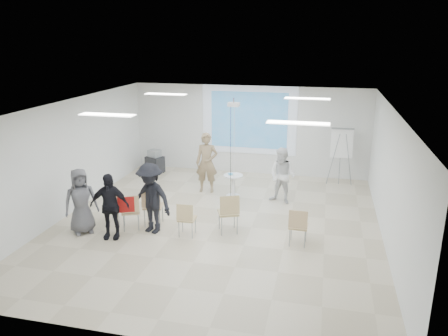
% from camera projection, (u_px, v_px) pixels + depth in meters
% --- Properties ---
extents(floor, '(8.00, 9.00, 0.10)m').
position_uv_depth(floor, '(217.00, 226.00, 11.07)').
color(floor, beige).
rests_on(floor, ground).
extents(ceiling, '(8.00, 9.00, 0.10)m').
position_uv_depth(ceiling, '(216.00, 104.00, 10.17)').
color(ceiling, white).
rests_on(ceiling, wall_back).
extents(wall_back, '(8.00, 0.10, 3.00)m').
position_uv_depth(wall_back, '(249.00, 130.00, 14.86)').
color(wall_back, silver).
rests_on(wall_back, floor).
extents(wall_left, '(0.10, 9.00, 3.00)m').
position_uv_depth(wall_left, '(68.00, 157.00, 11.50)').
color(wall_left, silver).
rests_on(wall_left, floor).
extents(wall_right, '(0.10, 9.00, 3.00)m').
position_uv_depth(wall_right, '(392.00, 179.00, 9.73)').
color(wall_right, silver).
rests_on(wall_right, floor).
extents(projection_halo, '(3.20, 0.01, 2.30)m').
position_uv_depth(projection_halo, '(249.00, 120.00, 14.69)').
color(projection_halo, silver).
rests_on(projection_halo, wall_back).
extents(projection_image, '(2.60, 0.01, 1.90)m').
position_uv_depth(projection_image, '(249.00, 120.00, 14.68)').
color(projection_image, teal).
rests_on(projection_image, wall_back).
extents(pedestal_table, '(0.72, 0.72, 0.70)m').
position_uv_depth(pedestal_table, '(233.00, 184.00, 12.81)').
color(pedestal_table, white).
rests_on(pedestal_table, floor).
extents(player_left, '(0.81, 0.60, 2.07)m').
position_uv_depth(player_left, '(207.00, 159.00, 13.09)').
color(player_left, '#967E5C').
rests_on(player_left, floor).
extents(player_right, '(1.03, 0.92, 1.77)m').
position_uv_depth(player_right, '(282.00, 173.00, 12.23)').
color(player_right, white).
rests_on(player_right, floor).
extents(controller_left, '(0.05, 0.12, 0.04)m').
position_uv_depth(controller_left, '(215.00, 147.00, 13.19)').
color(controller_left, silver).
rests_on(controller_left, player_left).
extents(controller_right, '(0.07, 0.12, 0.04)m').
position_uv_depth(controller_right, '(277.00, 160.00, 12.42)').
color(controller_right, white).
rests_on(controller_right, player_right).
extents(chair_far_left, '(0.41, 0.44, 0.85)m').
position_uv_depth(chair_far_left, '(114.00, 205.00, 10.97)').
color(chair_far_left, tan).
rests_on(chair_far_left, floor).
extents(chair_left_mid, '(0.58, 0.60, 0.92)m').
position_uv_depth(chair_left_mid, '(130.00, 209.00, 10.58)').
color(chair_left_mid, tan).
rests_on(chair_left_mid, floor).
extents(chair_left_inner, '(0.55, 0.58, 0.99)m').
position_uv_depth(chair_left_inner, '(152.00, 204.00, 10.78)').
color(chair_left_inner, tan).
rests_on(chair_left_inner, floor).
extents(chair_center, '(0.42, 0.45, 0.85)m').
position_uv_depth(chair_center, '(186.00, 217.00, 10.23)').
color(chair_center, tan).
rests_on(chair_center, floor).
extents(chair_right_inner, '(0.62, 0.64, 1.00)m').
position_uv_depth(chair_right_inner, '(229.00, 210.00, 10.38)').
color(chair_right_inner, tan).
rests_on(chair_right_inner, floor).
extents(chair_right_far, '(0.43, 0.46, 0.89)m').
position_uv_depth(chair_right_far, '(298.00, 224.00, 9.77)').
color(chair_right_far, tan).
rests_on(chair_right_far, floor).
extents(red_jacket, '(0.39, 0.24, 0.37)m').
position_uv_depth(red_jacket, '(126.00, 204.00, 10.39)').
color(red_jacket, '#AB1715').
rests_on(red_jacket, chair_left_mid).
extents(laptop, '(0.41, 0.33, 0.03)m').
position_uv_depth(laptop, '(154.00, 204.00, 10.90)').
color(laptop, black).
rests_on(laptop, chair_left_inner).
extents(audience_left, '(1.15, 0.80, 1.81)m').
position_uv_depth(audience_left, '(109.00, 201.00, 10.07)').
color(audience_left, black).
rests_on(audience_left, floor).
extents(audience_mid, '(1.41, 1.02, 1.96)m').
position_uv_depth(audience_mid, '(150.00, 194.00, 10.35)').
color(audience_mid, black).
rests_on(audience_mid, floor).
extents(audience_outer, '(1.04, 1.01, 1.79)m').
position_uv_depth(audience_outer, '(81.00, 197.00, 10.35)').
color(audience_outer, slate).
rests_on(audience_outer, floor).
extents(flipchart_easel, '(0.80, 0.60, 1.85)m').
position_uv_depth(flipchart_easel, '(342.00, 143.00, 13.58)').
color(flipchart_easel, gray).
rests_on(flipchart_easel, floor).
extents(av_cart, '(0.67, 0.61, 0.82)m').
position_uv_depth(av_cart, '(155.00, 162.00, 15.08)').
color(av_cart, black).
rests_on(av_cart, floor).
extents(ceiling_projector, '(0.30, 0.25, 3.00)m').
position_uv_depth(ceiling_projector, '(234.00, 109.00, 11.64)').
color(ceiling_projector, white).
rests_on(ceiling_projector, ceiling).
extents(fluor_panel_nw, '(1.20, 0.30, 0.02)m').
position_uv_depth(fluor_panel_nw, '(166.00, 94.00, 12.49)').
color(fluor_panel_nw, white).
rests_on(fluor_panel_nw, ceiling).
extents(fluor_panel_ne, '(1.20, 0.30, 0.02)m').
position_uv_depth(fluor_panel_ne, '(307.00, 99.00, 11.62)').
color(fluor_panel_ne, white).
rests_on(fluor_panel_ne, ceiling).
extents(fluor_panel_sw, '(1.20, 0.30, 0.02)m').
position_uv_depth(fluor_panel_sw, '(107.00, 115.00, 9.23)').
color(fluor_panel_sw, white).
rests_on(fluor_panel_sw, ceiling).
extents(fluor_panel_se, '(1.20, 0.30, 0.02)m').
position_uv_depth(fluor_panel_se, '(298.00, 123.00, 8.35)').
color(fluor_panel_se, white).
rests_on(fluor_panel_se, ceiling).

